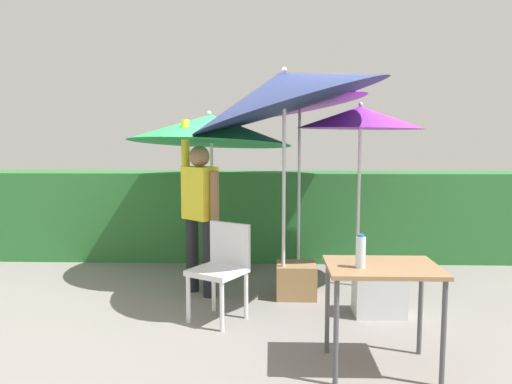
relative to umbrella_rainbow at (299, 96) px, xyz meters
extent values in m
plane|color=gray|center=(-0.50, -1.05, -2.19)|extent=(24.00, 24.00, 0.00)
cube|color=#2D7033|center=(-0.50, 0.77, -1.59)|extent=(8.00, 0.70, 1.21)
cylinder|color=silver|center=(0.01, 0.02, -1.16)|extent=(0.04, 0.04, 2.06)
cone|color=purple|center=(0.00, 0.00, 0.00)|extent=(1.64, 1.62, 0.63)
sphere|color=silver|center=(-0.01, -0.02, 0.16)|extent=(0.05, 0.05, 0.05)
cylinder|color=silver|center=(-1.05, -0.20, -1.38)|extent=(0.04, 0.04, 1.62)
cone|color=green|center=(-1.06, -0.19, -0.40)|extent=(1.96, 1.96, 0.55)
sphere|color=silver|center=(-1.07, -0.19, -0.21)|extent=(0.05, 0.05, 0.05)
cylinder|color=silver|center=(0.65, -0.53, -1.30)|extent=(0.04, 0.04, 1.78)
cone|color=purple|center=(0.65, -0.52, -0.28)|extent=(1.40, 1.40, 0.26)
sphere|color=silver|center=(0.65, -0.52, -0.14)|extent=(0.05, 0.05, 0.05)
cylinder|color=silver|center=(-0.21, -1.06, -1.20)|extent=(0.04, 0.04, 1.99)
cone|color=#19234C|center=(-0.21, -1.11, -0.04)|extent=(2.03, 2.01, 0.92)
sphere|color=silver|center=(-0.21, -1.15, 0.15)|extent=(0.05, 0.05, 0.05)
cylinder|color=black|center=(-1.20, -0.78, -1.78)|extent=(0.14, 0.14, 0.82)
cylinder|color=black|center=(-0.99, -0.96, -1.78)|extent=(0.14, 0.14, 0.82)
cube|color=yellow|center=(-1.10, -0.87, -1.09)|extent=(0.42, 0.40, 0.56)
sphere|color=#8C6647|center=(-1.10, -0.87, -0.70)|extent=(0.22, 0.22, 0.22)
cylinder|color=yellow|center=(-1.27, -0.72, -0.59)|extent=(0.13, 0.13, 0.56)
cylinder|color=#8C6647|center=(-0.92, -1.02, -1.11)|extent=(0.13, 0.13, 0.52)
cylinder|color=silver|center=(-1.09, -1.73, -1.97)|extent=(0.04, 0.04, 0.44)
cylinder|color=silver|center=(-0.76, -1.92, -1.97)|extent=(0.04, 0.04, 0.44)
cylinder|color=silver|center=(-0.90, -1.40, -1.97)|extent=(0.04, 0.04, 0.44)
cylinder|color=silver|center=(-0.57, -1.59, -1.97)|extent=(0.04, 0.04, 0.44)
cube|color=silver|center=(-0.83, -1.66, -1.73)|extent=(0.60, 0.60, 0.05)
cube|color=silver|center=(-0.73, -1.49, -1.50)|extent=(0.40, 0.26, 0.40)
cube|color=silver|center=(0.69, -1.46, -1.97)|extent=(0.47, 0.33, 0.45)
cube|color=#9E7A4C|center=(-0.07, -0.94, -2.01)|extent=(0.42, 0.39, 0.36)
cylinder|color=#4C4C51|center=(0.82, -2.32, -1.82)|extent=(0.04, 0.04, 0.75)
cylinder|color=#4C4C51|center=(0.10, -2.32, -1.82)|extent=(0.04, 0.04, 0.75)
cylinder|color=#4C4C51|center=(0.82, -2.84, -1.82)|extent=(0.04, 0.04, 0.75)
cylinder|color=#4C4C51|center=(0.10, -2.84, -1.82)|extent=(0.04, 0.04, 0.75)
cube|color=#99724C|center=(0.46, -2.58, -1.43)|extent=(0.80, 0.60, 0.03)
cylinder|color=silver|center=(0.29, -2.66, -1.31)|extent=(0.07, 0.07, 0.22)
cylinder|color=#2D60B7|center=(0.29, -2.66, -1.19)|extent=(0.04, 0.04, 0.02)
camera|label=1|loc=(-0.34, -6.09, -0.50)|focal=34.85mm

